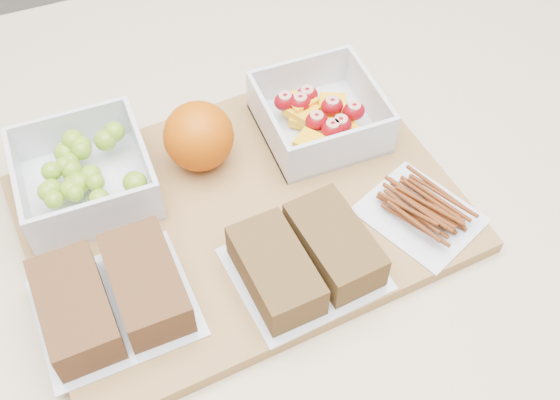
{
  "coord_description": "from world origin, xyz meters",
  "views": [
    {
      "loc": [
        -0.14,
        -0.38,
        1.48
      ],
      "look_at": [
        0.02,
        0.01,
        0.93
      ],
      "focal_mm": 45.0,
      "sensor_mm": 36.0,
      "label": 1
    }
  ],
  "objects_px": {
    "cutting_board": "(243,214)",
    "sandwich_bag_center": "(305,258)",
    "sandwich_bag_left": "(111,297)",
    "grape_container": "(86,175)",
    "orange": "(199,136)",
    "pretzel_bag": "(422,209)",
    "fruit_container": "(319,116)"
  },
  "relations": [
    {
      "from": "cutting_board",
      "to": "sandwich_bag_center",
      "type": "distance_m",
      "value": 0.1
    },
    {
      "from": "sandwich_bag_left",
      "to": "sandwich_bag_center",
      "type": "bearing_deg",
      "value": -7.94
    },
    {
      "from": "grape_container",
      "to": "cutting_board",
      "type": "bearing_deg",
      "value": -30.44
    },
    {
      "from": "cutting_board",
      "to": "sandwich_bag_center",
      "type": "relative_size",
      "value": 2.9
    },
    {
      "from": "orange",
      "to": "sandwich_bag_center",
      "type": "relative_size",
      "value": 0.5
    },
    {
      "from": "grape_container",
      "to": "sandwich_bag_center",
      "type": "xyz_separation_m",
      "value": [
        0.17,
        -0.17,
        -0.0
      ]
    },
    {
      "from": "cutting_board",
      "to": "sandwich_bag_left",
      "type": "xyz_separation_m",
      "value": [
        -0.14,
        -0.06,
        0.03
      ]
    },
    {
      "from": "sandwich_bag_left",
      "to": "pretzel_bag",
      "type": "distance_m",
      "value": 0.31
    },
    {
      "from": "fruit_container",
      "to": "sandwich_bag_center",
      "type": "height_order",
      "value": "fruit_container"
    },
    {
      "from": "sandwich_bag_center",
      "to": "grape_container",
      "type": "bearing_deg",
      "value": 134.75
    },
    {
      "from": "cutting_board",
      "to": "pretzel_bag",
      "type": "bearing_deg",
      "value": -29.19
    },
    {
      "from": "orange",
      "to": "pretzel_bag",
      "type": "xyz_separation_m",
      "value": [
        0.18,
        -0.15,
        -0.02
      ]
    },
    {
      "from": "orange",
      "to": "pretzel_bag",
      "type": "height_order",
      "value": "orange"
    },
    {
      "from": "pretzel_bag",
      "to": "fruit_container",
      "type": "bearing_deg",
      "value": 108.05
    },
    {
      "from": "grape_container",
      "to": "orange",
      "type": "bearing_deg",
      "value": -1.5
    },
    {
      "from": "grape_container",
      "to": "sandwich_bag_left",
      "type": "distance_m",
      "value": 0.14
    },
    {
      "from": "grape_container",
      "to": "sandwich_bag_center",
      "type": "height_order",
      "value": "grape_container"
    },
    {
      "from": "grape_container",
      "to": "pretzel_bag",
      "type": "distance_m",
      "value": 0.34
    },
    {
      "from": "sandwich_bag_center",
      "to": "orange",
      "type": "bearing_deg",
      "value": 106.51
    },
    {
      "from": "grape_container",
      "to": "orange",
      "type": "distance_m",
      "value": 0.12
    },
    {
      "from": "sandwich_bag_left",
      "to": "pretzel_bag",
      "type": "relative_size",
      "value": 1.06
    },
    {
      "from": "orange",
      "to": "grape_container",
      "type": "bearing_deg",
      "value": 178.5
    },
    {
      "from": "cutting_board",
      "to": "orange",
      "type": "relative_size",
      "value": 5.77
    },
    {
      "from": "sandwich_bag_left",
      "to": "sandwich_bag_center",
      "type": "relative_size",
      "value": 1.0
    },
    {
      "from": "cutting_board",
      "to": "pretzel_bag",
      "type": "distance_m",
      "value": 0.18
    },
    {
      "from": "cutting_board",
      "to": "sandwich_bag_center",
      "type": "height_order",
      "value": "sandwich_bag_center"
    },
    {
      "from": "orange",
      "to": "pretzel_bag",
      "type": "relative_size",
      "value": 0.54
    },
    {
      "from": "cutting_board",
      "to": "grape_container",
      "type": "relative_size",
      "value": 3.27
    },
    {
      "from": "cutting_board",
      "to": "pretzel_bag",
      "type": "relative_size",
      "value": 3.09
    },
    {
      "from": "grape_container",
      "to": "fruit_container",
      "type": "bearing_deg",
      "value": -1.74
    },
    {
      "from": "cutting_board",
      "to": "sandwich_bag_left",
      "type": "bearing_deg",
      "value": -161.07
    },
    {
      "from": "grape_container",
      "to": "sandwich_bag_center",
      "type": "bearing_deg",
      "value": -45.25
    }
  ]
}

